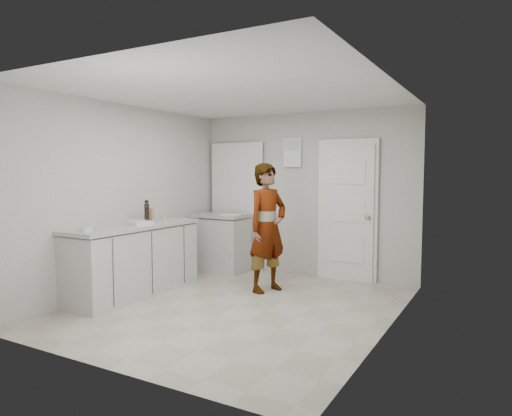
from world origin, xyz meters
The scene contains 12 objects.
ground centered at (0.00, 0.00, 0.00)m, with size 4.00×4.00×0.00m, color #A79F8C.
room_shell centered at (-0.17, 1.95, 1.02)m, with size 4.00×4.00×4.00m.
main_counter centered at (-1.45, -0.20, 0.43)m, with size 0.64×1.96×0.93m.
side_counter centered at (-1.25, 1.55, 0.43)m, with size 0.84×0.61×0.93m.
person centered at (-0.03, 0.81, 0.86)m, with size 0.63×0.41×1.72m, color silver.
cake_mix_box centered at (-1.57, 0.25, 1.01)m, with size 0.10×0.05×0.17m, color #986F4C.
spice_jar centered at (-1.43, 0.36, 0.97)m, with size 0.06×0.06×0.09m, color tan.
oil_cruet_a centered at (-1.39, -0.02, 1.04)m, with size 0.06×0.06×0.24m.
oil_cruet_b centered at (-1.50, 0.11, 1.07)m, with size 0.07×0.07×0.30m.
baking_dish centered at (-1.32, -0.24, 0.95)m, with size 0.39×0.33×0.06m.
egg_bowl centered at (-1.43, -0.97, 0.95)m, with size 0.13×0.13×0.05m.
papers centered at (-1.08, 1.61, 0.93)m, with size 0.26×0.34×0.01m, color white.
Camera 1 is at (2.78, -4.54, 1.60)m, focal length 32.00 mm.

